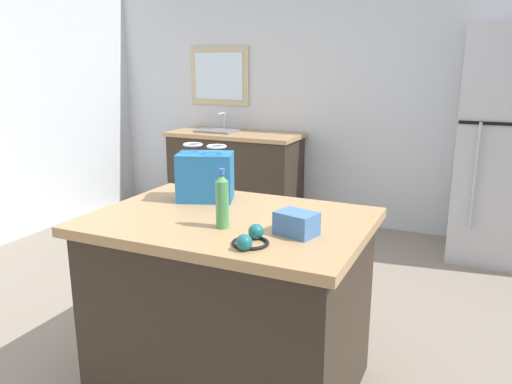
# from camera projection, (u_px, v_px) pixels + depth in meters

# --- Properties ---
(ground) EXTENTS (6.45, 6.45, 0.00)m
(ground) POSITION_uv_depth(u_px,v_px,m) (233.00, 346.00, 2.91)
(ground) COLOR gray
(back_wall) EXTENTS (5.37, 0.13, 2.60)m
(back_wall) POSITION_uv_depth(u_px,v_px,m) (351.00, 93.00, 4.86)
(back_wall) COLOR silver
(back_wall) RESTS_ON ground
(kitchen_island) EXTENTS (1.28, 0.92, 0.89)m
(kitchen_island) POSITION_uv_depth(u_px,v_px,m) (231.00, 303.00, 2.47)
(kitchen_island) COLOR #33281E
(kitchen_island) RESTS_ON ground
(refrigerator) EXTENTS (0.72, 0.71, 1.85)m
(refrigerator) POSITION_uv_depth(u_px,v_px,m) (506.00, 148.00, 4.03)
(refrigerator) COLOR #B7B7BC
(refrigerator) RESTS_ON ground
(sink_counter) EXTENTS (1.34, 0.59, 1.09)m
(sink_counter) POSITION_uv_depth(u_px,v_px,m) (235.00, 175.00, 5.19)
(sink_counter) COLOR #33281E
(sink_counter) RESTS_ON ground
(shopping_bag) EXTENTS (0.33, 0.28, 0.29)m
(shopping_bag) POSITION_uv_depth(u_px,v_px,m) (205.00, 176.00, 2.62)
(shopping_bag) COLOR #236BAD
(shopping_bag) RESTS_ON kitchen_island
(small_box) EXTENTS (0.19, 0.16, 0.10)m
(small_box) POSITION_uv_depth(u_px,v_px,m) (297.00, 223.00, 2.10)
(small_box) COLOR #4775B7
(small_box) RESTS_ON kitchen_island
(bottle) EXTENTS (0.06, 0.06, 0.26)m
(bottle) POSITION_uv_depth(u_px,v_px,m) (222.00, 201.00, 2.18)
(bottle) COLOR #4C9956
(bottle) RESTS_ON kitchen_island
(ear_defenders) EXTENTS (0.16, 0.20, 0.06)m
(ear_defenders) POSITION_uv_depth(u_px,v_px,m) (250.00, 239.00, 2.00)
(ear_defenders) COLOR black
(ear_defenders) RESTS_ON kitchen_island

